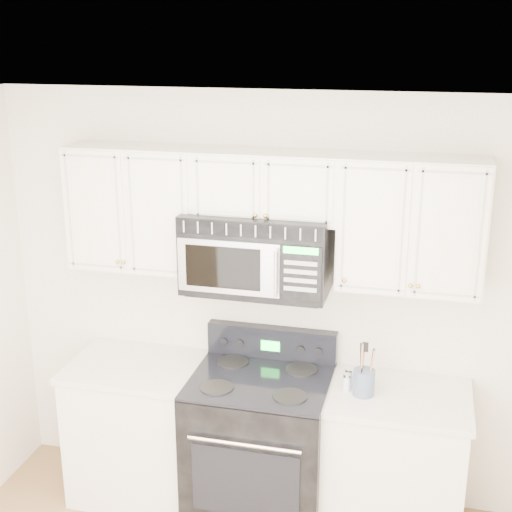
% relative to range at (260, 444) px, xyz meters
% --- Properties ---
extents(room, '(3.51, 3.51, 2.61)m').
position_rel_range_xyz_m(room, '(-0.00, -1.40, 0.82)').
color(room, olive).
rests_on(room, ground).
extents(base_cabinet_left, '(0.86, 0.65, 0.92)m').
position_rel_range_xyz_m(base_cabinet_left, '(-0.80, 0.04, -0.06)').
color(base_cabinet_left, beige).
rests_on(base_cabinet_left, ground).
extents(base_cabinet_right, '(0.86, 0.65, 0.92)m').
position_rel_range_xyz_m(base_cabinet_right, '(0.80, 0.04, -0.06)').
color(base_cabinet_right, beige).
rests_on(base_cabinet_right, ground).
extents(range, '(0.83, 0.75, 1.14)m').
position_rel_range_xyz_m(range, '(0.00, 0.00, 0.00)').
color(range, black).
rests_on(range, ground).
extents(upper_cabinets, '(2.44, 0.37, 0.75)m').
position_rel_range_xyz_m(upper_cabinets, '(-0.00, 0.18, 1.45)').
color(upper_cabinets, beige).
rests_on(upper_cabinets, ground).
extents(microwave, '(0.85, 0.47, 0.47)m').
position_rel_range_xyz_m(microwave, '(-0.05, 0.13, 1.20)').
color(microwave, black).
rests_on(microwave, ground).
extents(utensil_crock, '(0.12, 0.12, 0.33)m').
position_rel_range_xyz_m(utensil_crock, '(0.62, -0.02, 0.52)').
color(utensil_crock, '#485A74').
rests_on(utensil_crock, base_cabinet_right).
extents(shaker_salt, '(0.05, 0.05, 0.11)m').
position_rel_range_xyz_m(shaker_salt, '(0.52, 0.06, 0.49)').
color(shaker_salt, silver).
rests_on(shaker_salt, base_cabinet_right).
extents(shaker_pepper, '(0.04, 0.04, 0.11)m').
position_rel_range_xyz_m(shaker_pepper, '(0.52, 0.00, 0.49)').
color(shaker_pepper, silver).
rests_on(shaker_pepper, base_cabinet_right).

